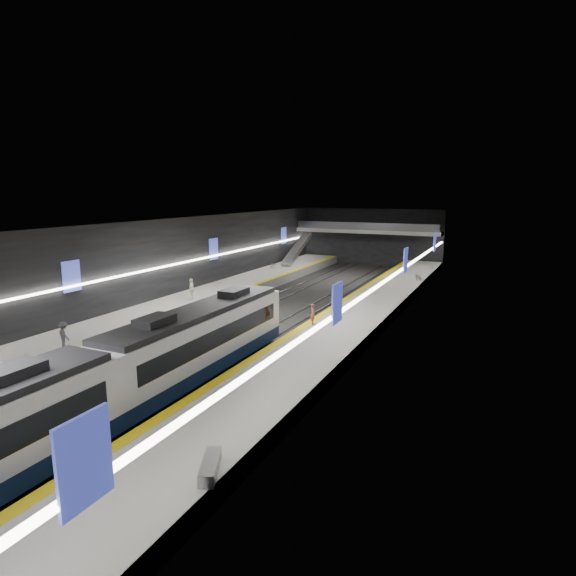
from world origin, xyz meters
The scene contains 24 objects.
ground centered at (0.00, 0.00, 0.00)m, with size 70.00×70.00×0.00m, color black.
ceiling centered at (0.00, 0.00, 8.00)m, with size 20.00×70.00×0.04m, color beige.
wall_left centered at (-10.00, 0.00, 4.00)m, with size 0.04×70.00×8.00m, color black.
wall_right centered at (10.00, 0.00, 4.00)m, with size 0.04×70.00×8.00m, color black.
wall_back centered at (0.00, 35.00, 4.00)m, with size 20.00×0.04×8.00m, color black.
platform_left centered at (-7.50, 0.00, 0.50)m, with size 5.00×70.00×1.00m, color slate.
tile_surface_left centered at (-7.50, 0.00, 1.01)m, with size 5.00×70.00×0.02m, color #A2A29D.
tactile_strip_left centered at (-5.30, 0.00, 1.02)m, with size 0.60×70.00×0.02m, color #DEBD0B.
platform_right centered at (7.50, 0.00, 0.50)m, with size 5.00×70.00×1.00m, color slate.
tile_surface_right centered at (7.50, 0.00, 1.01)m, with size 5.00×70.00×0.02m, color #A2A29D.
tactile_strip_right centered at (5.30, 0.00, 1.02)m, with size 0.60×70.00×0.02m, color #DEBD0B.
rails centered at (0.00, 0.00, 0.06)m, with size 6.52×70.00×0.12m.
train centered at (2.50, -17.67, 2.20)m, with size 2.69×30.05×3.60m.
ad_posters centered at (0.00, 1.00, 4.50)m, with size 19.94×53.50×2.20m.
cove_light_left centered at (-9.80, 0.00, 3.80)m, with size 0.25×68.60×0.12m, color white.
cove_light_right centered at (9.80, 0.00, 3.80)m, with size 0.25×68.60×0.12m, color white.
mezzanine_bridge centered at (0.00, 32.93, 5.04)m, with size 20.00×3.00×1.50m.
escalator centered at (-7.50, 26.00, 2.90)m, with size 1.20×8.00×0.60m, color #99999E.
bench_left_far centered at (-8.63, 21.12, 1.20)m, with size 0.46×1.65×0.40m, color #99999E.
bench_right_near centered at (9.50, -19.61, 1.23)m, with size 0.53×1.90×0.46m, color #99999E.
bench_right_far centered at (9.26, 20.76, 1.20)m, with size 0.46×1.66×0.41m, color #99999E.
passenger_right_a centered at (5.70, -0.95, 1.76)m, with size 0.56×0.37×1.53m, color #B75B44.
passenger_left_a centered at (-6.91, 1.88, 1.96)m, with size 1.13×0.47×1.93m, color silver.
passenger_left_b centered at (-6.18, -12.13, 1.80)m, with size 1.03×0.59×1.60m, color #43434B.
Camera 1 is at (18.14, -31.91, 10.41)m, focal length 30.00 mm.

